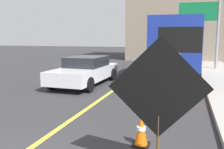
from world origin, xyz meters
TOP-DOWN VIEW (x-y plane):
  - lane_center_stripe at (0.00, 6.00)m, footprint 0.14×36.00m
  - roadwork_sign at (2.66, 1.52)m, footprint 1.62×0.27m
  - arrow_board_trailer at (2.77, 7.06)m, footprint 1.60×1.88m
  - box_truck at (2.36, 12.14)m, footprint 2.83×6.72m
  - pickup_car at (-1.75, 8.69)m, footprint 2.10×4.77m
  - highway_guide_sign at (4.26, 16.31)m, footprint 2.79×0.28m
  - far_building_block at (4.49, 25.65)m, footprint 15.14×7.44m
  - traffic_cone_near_sign at (2.19, 2.61)m, footprint 0.36×0.36m
  - traffic_cone_mid_lane at (2.07, 5.72)m, footprint 0.36×0.36m

SIDE VIEW (x-z plane):
  - lane_center_stripe at x=0.00m, z-range 0.00..0.01m
  - traffic_cone_near_sign at x=2.19m, z-range -0.01..0.67m
  - traffic_cone_mid_lane at x=2.07m, z-range -0.01..0.75m
  - arrow_board_trailer at x=2.77m, z-range -0.87..1.83m
  - pickup_car at x=-1.75m, z-range 0.01..1.39m
  - roadwork_sign at x=2.66m, z-range 0.30..2.64m
  - box_truck at x=2.36m, z-range 0.14..3.48m
  - highway_guide_sign at x=4.26m, z-range 0.92..5.92m
  - far_building_block at x=4.49m, z-range 0.00..10.93m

